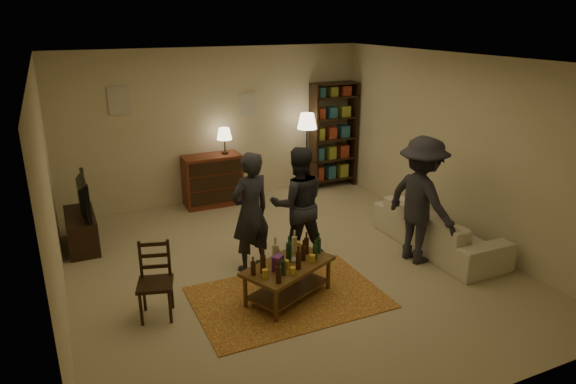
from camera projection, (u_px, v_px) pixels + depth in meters
floor at (287, 266)px, 6.92m from camera, size 6.00×6.00×0.00m
room_shell at (178, 102)px, 8.63m from camera, size 6.00×6.00×6.00m
rug at (288, 297)px, 6.13m from camera, size 2.20×1.50×0.01m
coffee_table at (288, 268)px, 6.00m from camera, size 1.23×0.99×0.78m
dining_chair at (155, 278)px, 5.65m from camera, size 0.47×0.47×0.88m
tv_stand at (81, 222)px, 7.37m from camera, size 0.40×1.00×1.06m
dresser at (213, 179)px, 9.01m from camera, size 1.00×0.50×1.36m
bookshelf at (333, 134)px, 9.85m from camera, size 0.90×0.34×2.02m
floor_lamp at (307, 127)px, 9.34m from camera, size 0.36×0.36×1.52m
sofa at (438, 229)px, 7.34m from camera, size 0.81×2.08×0.61m
person_left at (250, 212)px, 6.58m from camera, size 0.67×0.53×1.60m
person_right at (298, 204)px, 6.90m from camera, size 0.88×0.76×1.58m
person_by_sofa at (421, 200)px, 6.82m from camera, size 0.79×1.19×1.73m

